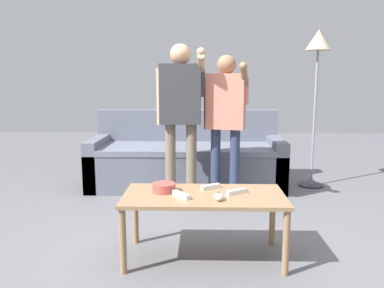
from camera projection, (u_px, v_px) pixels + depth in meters
ground_plane at (197, 242)px, 2.88m from camera, size 12.00×12.00×0.00m
couch at (187, 160)px, 4.41m from camera, size 2.17×0.86×0.86m
coffee_table at (204, 202)px, 2.56m from camera, size 1.09×0.52×0.45m
snack_bowl at (164, 188)px, 2.60m from camera, size 0.16×0.16×0.06m
game_remote_nunchuk at (219, 197)px, 2.42m from camera, size 0.06×0.09×0.05m
floor_lamp at (318, 57)px, 4.15m from camera, size 0.28×0.28×1.76m
player_right at (226, 113)px, 3.59m from camera, size 0.41×0.38×1.44m
player_center at (181, 106)px, 3.55m from camera, size 0.46×0.31×1.54m
game_remote_wand_near at (237, 192)px, 2.56m from camera, size 0.15×0.11×0.03m
game_remote_wand_far at (211, 187)px, 2.67m from camera, size 0.14×0.11×0.03m
game_remote_wand_spare at (181, 195)px, 2.48m from camera, size 0.13×0.15×0.03m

